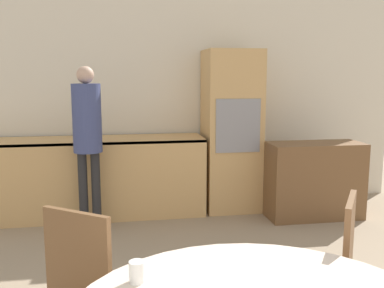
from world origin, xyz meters
The scene contains 7 objects.
wall_back centered at (0.00, 5.38, 1.30)m, with size 6.03×0.05×2.60m.
kitchen_counter centered at (-0.86, 5.04, 0.46)m, with size 2.60×0.60×0.89m.
oven_unit centered at (0.80, 5.05, 0.94)m, with size 0.64×0.59×1.88m.
sideboard centered at (1.64, 4.57, 0.43)m, with size 1.06×0.45×0.85m.
chair_far_right centered at (0.58, 2.17, 0.53)m, with size 0.55×0.55×0.97m.
person_standing centered at (-0.82, 4.56, 1.06)m, with size 0.29×0.29×1.68m.
cup centered at (-0.45, 1.79, 0.81)m, with size 0.06×0.06×0.09m.
Camera 1 is at (-0.50, 0.18, 1.58)m, focal length 40.00 mm.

